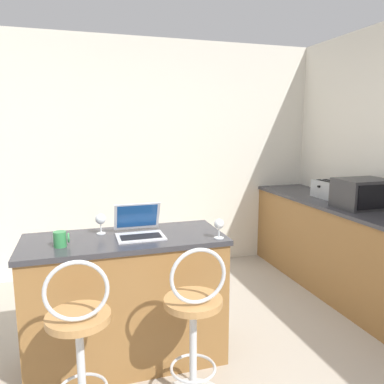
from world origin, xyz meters
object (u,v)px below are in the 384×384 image
at_px(toaster, 327,189).
at_px(mug_green, 61,239).
at_px(bar_stool_far, 194,332).
at_px(bar_stool_near, 80,351).
at_px(wine_glass_tall, 219,225).
at_px(microwave, 363,193).
at_px(laptop, 139,227).
at_px(wine_glass_short, 101,220).

xyz_separation_m(toaster, mug_green, (-2.61, -0.89, -0.04)).
relative_size(bar_stool_far, toaster, 3.22).
height_order(bar_stool_near, wine_glass_tall, wine_glass_tall).
relative_size(bar_stool_near, wine_glass_tall, 7.54).
bearing_deg(toaster, microwave, -90.22).
height_order(bar_stool_near, bar_stool_far, same).
bearing_deg(laptop, mug_green, -168.27).
height_order(microwave, toaster, microwave).
distance_m(microwave, wine_glass_tall, 1.68).
distance_m(toaster, mug_green, 2.76).
distance_m(microwave, toaster, 0.52).
bearing_deg(wine_glass_short, bar_stool_near, -103.74).
bearing_deg(wine_glass_tall, bar_stool_far, -128.80).
relative_size(bar_stool_near, laptop, 3.15).
relative_size(toaster, mug_green, 3.22).
xyz_separation_m(mug_green, wine_glass_tall, (1.01, -0.12, 0.04)).
relative_size(toaster, wine_glass_short, 2.19).
xyz_separation_m(bar_stool_near, toaster, (2.53, 1.37, 0.53)).
bearing_deg(wine_glass_short, laptop, -24.66).
distance_m(laptop, wine_glass_tall, 0.55).
height_order(bar_stool_far, toaster, toaster).
bearing_deg(mug_green, wine_glass_tall, -6.94).
height_order(toaster, mug_green, toaster).
height_order(laptop, toaster, laptop).
relative_size(wine_glass_short, wine_glass_tall, 1.07).
height_order(bar_stool_near, wine_glass_short, wine_glass_short).
height_order(toaster, wine_glass_short, toaster).
bearing_deg(bar_stool_near, bar_stool_far, 0.00).
height_order(bar_stool_near, laptop, laptop).
distance_m(bar_stool_near, bar_stool_far, 0.63).
relative_size(bar_stool_far, wine_glass_short, 7.05).
distance_m(bar_stool_near, wine_glass_tall, 1.12).
xyz_separation_m(microwave, wine_glass_tall, (-1.60, -0.50, -0.04)).
height_order(bar_stool_far, laptop, laptop).
xyz_separation_m(bar_stool_far, wine_glass_short, (-0.46, 0.70, 0.54)).
distance_m(bar_stool_far, wine_glass_tall, 0.70).
height_order(bar_stool_near, mug_green, bar_stool_near).
distance_m(bar_stool_near, laptop, 0.87).
distance_m(bar_stool_near, microwave, 2.73).
bearing_deg(wine_glass_short, wine_glass_tall, -24.55).
bearing_deg(bar_stool_far, mug_green, 146.41).
bearing_deg(bar_stool_near, wine_glass_short, 76.26).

